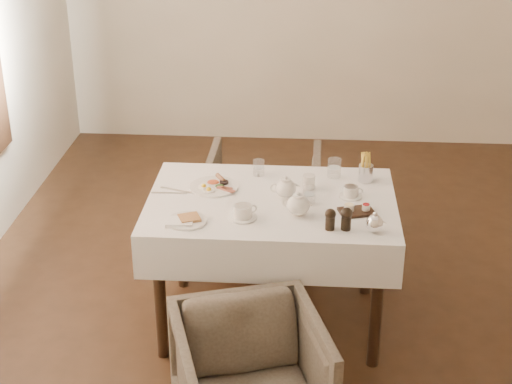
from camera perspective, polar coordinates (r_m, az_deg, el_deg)
The scene contains 20 objects.
table at distance 4.09m, azimuth 1.12°, elevation -2.03°, with size 1.28×0.88×0.75m.
armchair_near at distance 3.55m, azimuth -0.42°, elevation -13.44°, with size 0.63×0.65×0.59m, color #463D33.
armchair_far at distance 4.96m, azimuth 0.56°, elevation -0.80°, with size 0.70×0.72×0.66m, color #463D33.
breakfast_plate at distance 4.17m, azimuth -3.04°, elevation 0.46°, with size 0.26×0.26×0.03m.
side_plate at distance 3.82m, azimuth -5.17°, elevation -2.09°, with size 0.20×0.20×0.02m.
teapot_centre at distance 4.03m, azimuth 2.17°, elevation 0.39°, with size 0.15×0.12×0.12m, color white, non-canonical shape.
teapot_front at distance 3.86m, azimuth 3.10°, elevation -0.83°, with size 0.16×0.12×0.13m, color white, non-canonical shape.
creamer at distance 4.15m, azimuth 3.87°, elevation 0.76°, with size 0.06×0.06×0.07m, color white.
teacup_near at distance 3.83m, azimuth -0.97°, elevation -1.50°, with size 0.14×0.14×0.07m.
teacup_far at distance 4.08m, azimuth 6.91°, elevation -0.01°, with size 0.12×0.12×0.06m.
glass_left at distance 4.29m, azimuth 0.20°, elevation 1.78°, with size 0.06×0.06×0.09m, color silver.
glass_mid at distance 3.99m, azimuth 3.89°, elevation -0.19°, with size 0.07×0.07×0.09m, color silver.
glass_right at distance 4.29m, azimuth 5.72°, elevation 1.75°, with size 0.07×0.07×0.10m, color silver.
condiment_board at distance 3.92m, azimuth 7.30°, elevation -1.33°, with size 0.19×0.16×0.04m.
pepper_mill_left at distance 3.74m, azimuth 5.42°, elevation -1.98°, with size 0.05×0.05×0.11m, color black, non-canonical shape.
pepper_mill_right at distance 3.74m, azimuth 6.58°, elevation -1.94°, with size 0.06×0.06×0.12m, color black, non-canonical shape.
silver_pot at distance 3.74m, azimuth 8.62°, elevation -2.18°, with size 0.10×0.08×0.11m, color white, non-canonical shape.
fries_cup at distance 4.25m, azimuth 8.01°, elevation 1.70°, with size 0.08×0.08×0.17m.
cutlery_fork at distance 4.15m, azimuth -5.71°, elevation 0.11°, with size 0.02×0.20×0.00m, color silver.
cutlery_knife at distance 4.12m, azimuth -6.35°, elevation -0.08°, with size 0.01×0.19×0.00m, color silver.
Camera 1 is at (-0.23, -3.88, 2.53)m, focal length 55.00 mm.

